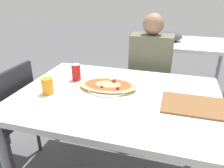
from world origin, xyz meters
The scene contains 9 objects.
dining_table centered at (0.00, 0.00, 0.67)m, with size 1.33×0.97×0.73m.
chair_far_seated centered at (0.13, 0.81, 0.49)m, with size 0.40×0.40×0.86m.
chair_side_left centered at (-0.86, -0.08, 0.49)m, with size 0.40×0.40×0.86m.
person_seated centered at (0.13, 0.70, 0.69)m, with size 0.38×0.24×1.18m.
pizza_main centered at (-0.09, 0.07, 0.75)m, with size 0.42×0.30×0.05m.
soda_can centered at (-0.36, 0.15, 0.79)m, with size 0.07×0.07×0.12m.
drink_glass centered at (-0.45, -0.11, 0.78)m, with size 0.08×0.08×0.11m.
serving_tray centered at (0.51, -0.02, 0.73)m, with size 0.44×0.27×0.01m.
background_table centered at (0.43, 1.69, 0.67)m, with size 1.10×0.80×0.85m.
Camera 1 is at (0.33, -1.25, 1.38)m, focal length 35.00 mm.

